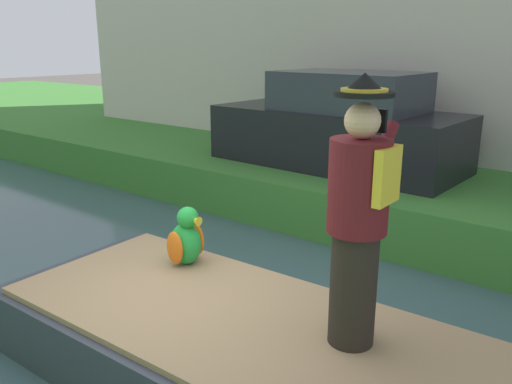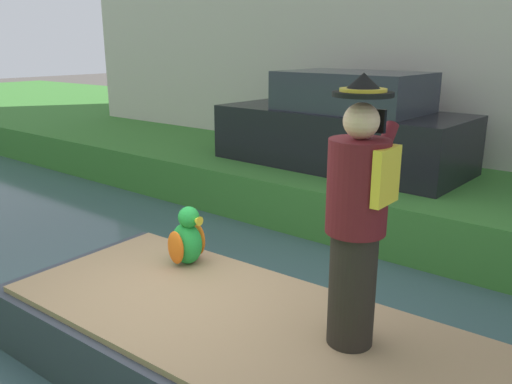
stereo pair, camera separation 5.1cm
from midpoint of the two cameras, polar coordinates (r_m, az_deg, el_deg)
name	(u,v)px [view 2 (the right image)]	position (r m, az deg, el deg)	size (l,w,h in m)	color
ground_plane	(176,360)	(4.93, -8.48, -17.80)	(80.00, 80.00, 0.00)	#4C4742
canal_water	(176,355)	(4.90, -8.50, -17.31)	(6.02, 48.00, 0.10)	#3D565B
grass_bank_far	(462,166)	(11.00, 21.81, 2.64)	(9.16, 48.00, 0.81)	#38752D
boat	(238,350)	(4.28, -1.66, -16.99)	(1.95, 4.26, 0.61)	#333842
person_pirate	(357,217)	(3.47, 11.45, -2.69)	(0.61, 0.42, 1.85)	black
parrot_plush	(187,239)	(4.95, -7.28, -5.15)	(0.36, 0.35, 0.57)	green
parked_car_dark	(342,127)	(8.48, 9.64, 7.04)	(1.83, 4.06, 1.50)	black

